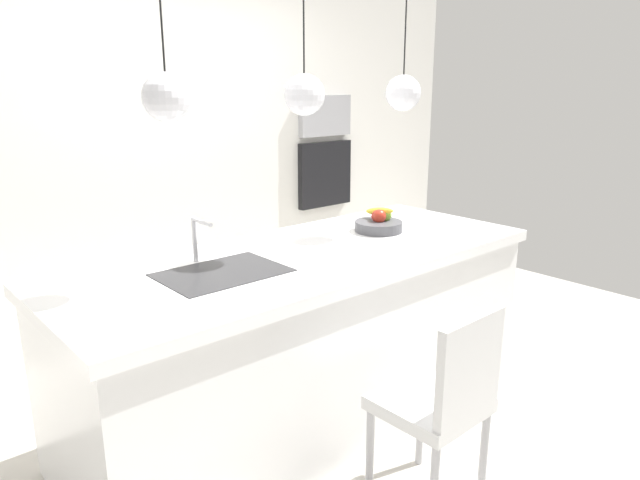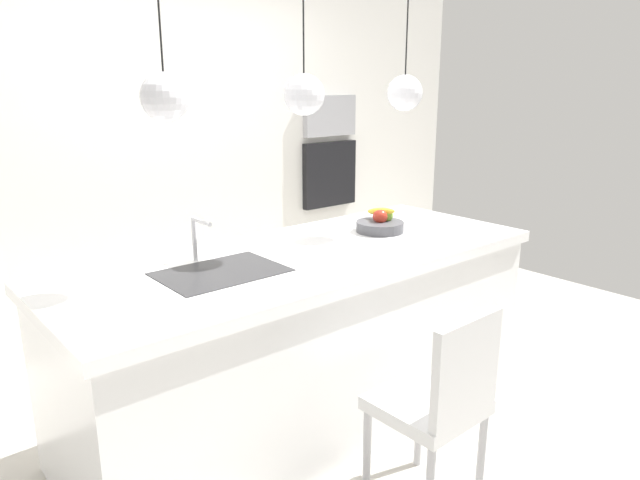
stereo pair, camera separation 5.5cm
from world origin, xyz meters
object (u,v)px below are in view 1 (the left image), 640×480
fruit_bowl (379,223)px  oven (324,174)px  chair_near (442,398)px  microwave (324,116)px

fruit_bowl → oven: (0.92, 1.52, 0.02)m
chair_near → oven: bearing=58.0°
microwave → oven: size_ratio=0.96×
fruit_bowl → microwave: 1.85m
fruit_bowl → oven: 1.77m
fruit_bowl → oven: size_ratio=0.49×
oven → chair_near: oven is taller
fruit_bowl → chair_near: fruit_bowl is taller
microwave → fruit_bowl: bearing=-121.2°
fruit_bowl → chair_near: size_ratio=0.30×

